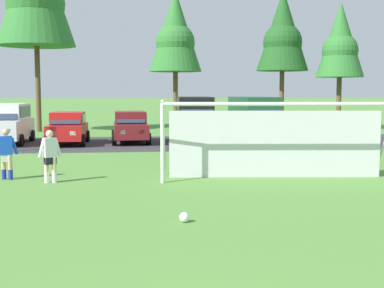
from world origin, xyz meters
The scene contains 14 objects.
ground_plane centered at (0.00, 15.00, 0.00)m, with size 400.00×400.00×0.00m, color #518438.
parking_lot_strip centered at (0.00, 25.05, 0.00)m, with size 52.00×8.40×0.01m, color #333335.
soccer_ball centered at (0.40, 7.47, 0.11)m, with size 0.22×0.22×0.22m.
soccer_goal centered at (3.93, 12.91, 1.29)m, with size 7.57×2.63×2.57m.
player_striker_near centered at (-3.25, 12.87, 0.82)m, with size 0.72×0.40×1.64m.
player_winger_right centered at (-4.74, 13.65, 0.82)m, with size 0.75×0.32×1.64m.
parked_car_slot_far_left centered at (-7.39, 25.56, 1.11)m, with size 2.18×4.62×2.16m.
parked_car_slot_left centered at (-4.17, 24.96, 0.88)m, with size 2.04×4.20×1.72m.
parked_car_slot_center_left centered at (-0.85, 25.45, 0.88)m, with size 2.19×4.28×1.72m.
parked_car_slot_center centered at (2.65, 24.81, 1.34)m, with size 2.39×4.90×2.52m.
parked_car_slot_center_right centered at (5.83, 24.31, 1.34)m, with size 2.44×4.92×2.52m.
tree_center_back centered at (2.43, 35.23, 7.03)m, with size 3.84×3.84×10.23m.
tree_mid_right centered at (10.67, 35.90, 7.23)m, with size 3.94×3.94×10.51m.
tree_right_edge centered at (14.33, 33.63, 6.35)m, with size 3.47×3.47×9.25m.
Camera 1 is at (-0.66, -3.64, 2.83)m, focal length 49.19 mm.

